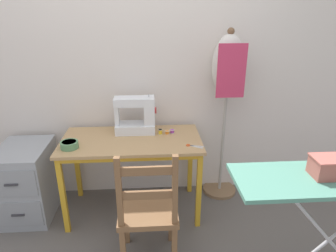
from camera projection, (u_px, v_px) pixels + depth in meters
The scene contains 13 objects.
ground_plane at pixel (133, 231), 2.47m from camera, with size 14.00×14.00×0.00m, color #5B5651.
wall_back at pixel (130, 62), 2.60m from camera, with size 10.00×0.05×2.55m.
sewing_table at pixel (132, 149), 2.50m from camera, with size 1.15×0.59×0.70m.
sewing_machine at pixel (137, 116), 2.57m from camera, with size 0.36×0.18×0.34m.
fabric_bowl at pixel (69, 145), 2.31m from camera, with size 0.14×0.14×0.05m.
scissors at pixel (192, 146), 2.35m from camera, with size 0.14×0.09×0.01m.
thread_spool_near_machine at pixel (160, 132), 2.57m from camera, with size 0.04×0.04×0.04m.
thread_spool_mid_table at pixel (167, 132), 2.57m from camera, with size 0.04×0.04×0.03m.
thread_spool_far_edge at pixel (172, 131), 2.59m from camera, with size 0.04×0.04×0.03m.
wooden_chair at pixel (148, 212), 2.03m from camera, with size 0.40×0.38×0.92m.
filing_cabinet at pixel (28, 181), 2.58m from camera, with size 0.40×0.55×0.64m.
dress_form at pixel (227, 80), 2.59m from camera, with size 0.32×0.32×1.57m.
storage_box at pixel (329, 167), 1.61m from camera, with size 0.19×0.14×0.11m.
Camera 1 is at (0.15, -1.98, 1.72)m, focal length 32.00 mm.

